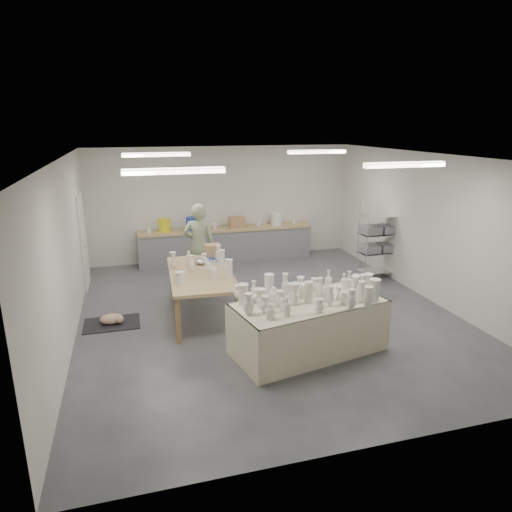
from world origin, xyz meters
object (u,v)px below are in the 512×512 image
object	(u,v)px
potter	(199,246)
red_stool	(198,271)
work_table	(203,270)
drying_table	(308,324)

from	to	relation	value
potter	red_stool	distance (m)	0.73
potter	work_table	bearing A→B (deg)	95.90
drying_table	potter	size ratio (longest dim) A/B	1.36
drying_table	potter	distance (m)	3.74
potter	red_stool	world-z (taller)	potter
work_table	potter	bearing A→B (deg)	86.76
drying_table	red_stool	size ratio (longest dim) A/B	6.00
drying_table	work_table	size ratio (longest dim) A/B	1.09
potter	red_stool	bearing A→B (deg)	-77.85
drying_table	red_stool	distance (m)	3.97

